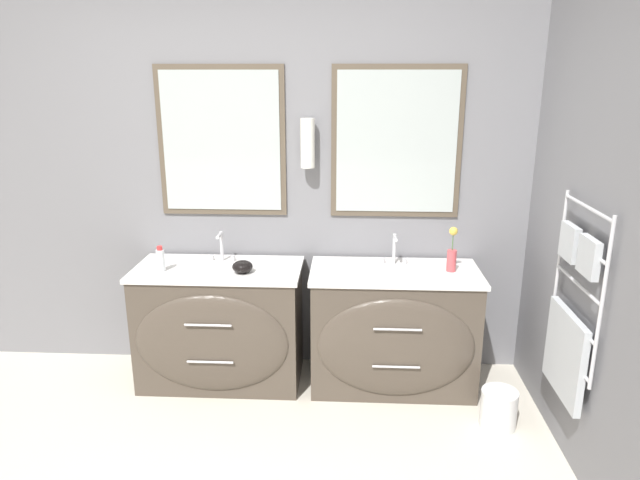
# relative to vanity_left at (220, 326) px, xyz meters

# --- Properties ---
(wall_back) EXTENTS (5.11, 0.17, 2.60)m
(wall_back) POSITION_rel_vanity_left_xyz_m (0.24, 0.35, 0.92)
(wall_back) COLOR slate
(wall_back) RESTS_ON ground_plane
(wall_right) EXTENTS (0.13, 3.47, 2.60)m
(wall_right) POSITION_rel_vanity_left_xyz_m (2.01, -0.59, 0.90)
(wall_right) COLOR slate
(wall_right) RESTS_ON ground_plane
(vanity_left) EXTENTS (1.05, 0.58, 0.78)m
(vanity_left) POSITION_rel_vanity_left_xyz_m (0.00, 0.00, 0.00)
(vanity_left) COLOR #4C4238
(vanity_left) RESTS_ON ground_plane
(vanity_right) EXTENTS (1.05, 0.58, 0.78)m
(vanity_right) POSITION_rel_vanity_left_xyz_m (1.11, 0.00, 0.00)
(vanity_right) COLOR #4C4238
(vanity_right) RESTS_ON ground_plane
(faucet_left) EXTENTS (0.17, 0.12, 0.20)m
(faucet_left) POSITION_rel_vanity_left_xyz_m (-0.00, 0.16, 0.48)
(faucet_left) COLOR silver
(faucet_left) RESTS_ON vanity_left
(faucet_right) EXTENTS (0.17, 0.12, 0.20)m
(faucet_right) POSITION_rel_vanity_left_xyz_m (1.11, 0.16, 0.48)
(faucet_right) COLOR silver
(faucet_right) RESTS_ON vanity_right
(toiletry_bottle) EXTENTS (0.05, 0.05, 0.16)m
(toiletry_bottle) POSITION_rel_vanity_left_xyz_m (-0.33, -0.05, 0.46)
(toiletry_bottle) COLOR silver
(toiletry_bottle) RESTS_ON vanity_left
(amenity_bowl) EXTENTS (0.13, 0.13, 0.08)m
(amenity_bowl) POSITION_rel_vanity_left_xyz_m (0.17, -0.05, 0.42)
(amenity_bowl) COLOR black
(amenity_bowl) RESTS_ON vanity_left
(flower_vase) EXTENTS (0.06, 0.06, 0.28)m
(flower_vase) POSITION_rel_vanity_left_xyz_m (1.45, 0.04, 0.50)
(flower_vase) COLOR #CC4C51
(flower_vase) RESTS_ON vanity_right
(waste_bin) EXTENTS (0.21, 0.21, 0.23)m
(waste_bin) POSITION_rel_vanity_left_xyz_m (1.69, -0.42, -0.27)
(waste_bin) COLOR silver
(waste_bin) RESTS_ON ground_plane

